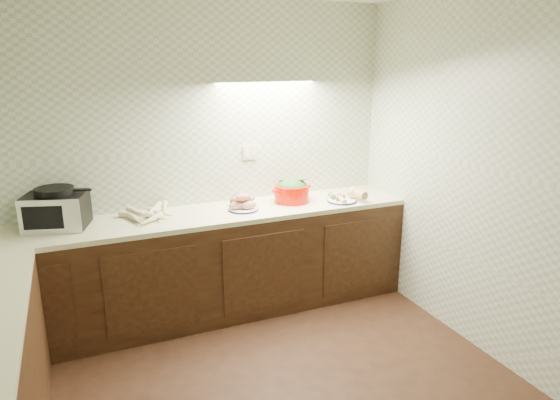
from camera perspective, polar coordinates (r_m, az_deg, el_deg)
name	(u,v)px	position (r m, az deg, el deg)	size (l,w,h in m)	color
room	(265,161)	(2.53, -1.68, 4.53)	(3.60, 3.60, 2.60)	black
counter	(129,330)	(3.44, -16.85, -13.99)	(3.60, 3.60, 0.90)	black
toaster_oven	(56,209)	(4.07, -24.22, -0.95)	(0.51, 0.44, 0.31)	black
parsnip_pile	(151,216)	(4.03, -14.50, -1.79)	(0.36, 0.37, 0.08)	beige
sweet_potato_plate	(243,204)	(4.17, -4.24, -0.44)	(0.26, 0.25, 0.15)	#12103A
onion_bowl	(238,201)	(4.30, -4.86, -0.12)	(0.14, 0.14, 0.11)	black
dutch_oven	(292,190)	(4.39, 1.35, 1.12)	(0.38, 0.36, 0.21)	red
veg_plate	(347,196)	(4.47, 7.67, 0.48)	(0.31, 0.27, 0.12)	#12103A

